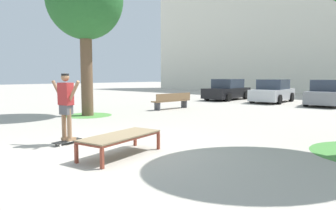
% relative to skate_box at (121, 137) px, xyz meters
% --- Properties ---
extents(ground_plane, '(120.00, 120.00, 0.00)m').
position_rel_skate_box_xyz_m(ground_plane, '(-0.57, 0.24, -0.41)').
color(ground_plane, '#B2AA9E').
extents(skate_box, '(1.08, 2.00, 0.46)m').
position_rel_skate_box_xyz_m(skate_box, '(0.00, 0.00, 0.00)').
color(skate_box, brown).
rests_on(skate_box, ground).
extents(skateboard, '(0.35, 0.82, 0.09)m').
position_rel_skate_box_xyz_m(skateboard, '(-1.91, -0.21, -0.34)').
color(skateboard, black).
rests_on(skateboard, ground).
extents(skater, '(1.00, 0.34, 1.69)m').
position_rel_skate_box_xyz_m(skater, '(-1.91, -0.20, 0.66)').
color(skater, '#8E6647').
rests_on(skater, skateboard).
extents(tree_near_left, '(3.23, 3.23, 6.66)m').
position_rel_skate_box_xyz_m(tree_near_left, '(-6.49, 3.33, 4.47)').
color(tree_near_left, brown).
rests_on(tree_near_left, ground).
extents(grass_patch_near_left, '(2.08, 2.08, 0.01)m').
position_rel_skate_box_xyz_m(grass_patch_near_left, '(-6.49, 3.33, -0.41)').
color(grass_patch_near_left, '#519342').
rests_on(grass_patch_near_left, ground).
extents(car_black, '(2.07, 4.28, 1.50)m').
position_rel_skate_box_xyz_m(car_black, '(-6.85, 15.20, 0.28)').
color(car_black, black).
rests_on(car_black, ground).
extents(car_silver, '(2.23, 4.35, 1.50)m').
position_rel_skate_box_xyz_m(car_silver, '(-3.53, 15.44, 0.28)').
color(car_silver, '#B7BABF').
rests_on(car_silver, ground).
extents(car_grey, '(2.22, 4.34, 1.50)m').
position_rel_skate_box_xyz_m(car_grey, '(-0.20, 15.44, 0.28)').
color(car_grey, slate).
rests_on(car_grey, ground).
extents(park_bench, '(0.62, 2.43, 0.83)m').
position_rel_skate_box_xyz_m(park_bench, '(-5.54, 7.78, 0.03)').
color(park_bench, brown).
rests_on(park_bench, ground).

